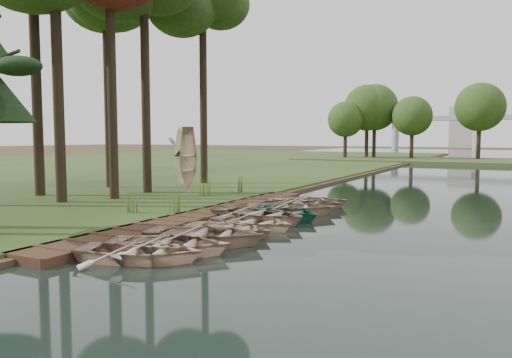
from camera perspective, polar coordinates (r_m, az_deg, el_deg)
The scene contains 21 objects.
ground at distance 18.82m, azimuth -2.20°, elevation -5.13°, with size 300.00×300.00×0.00m, color #3D2F1D.
boardwalk at distance 19.63m, azimuth -6.26°, elevation -4.29°, with size 1.60×16.00×0.30m, color #392416.
peninsula at distance 66.15m, azimuth 26.61°, elevation 1.71°, with size 50.00×14.00×0.45m, color #39471F.
far_trees at distance 66.30m, azimuth 23.91°, elevation 7.18°, with size 45.60×5.60×8.80m.
building_b at distance 161.72m, azimuth 22.76°, elevation 5.45°, with size 8.00×8.00×12.00m, color #A5A5A0.
rowboat_0 at distance 13.31m, azimuth -13.13°, elevation -7.71°, with size 2.37×3.32×0.69m, color #CAAE93.
rowboat_1 at distance 13.97m, azimuth -9.97°, elevation -7.01°, with size 2.46×3.45×0.71m, color #CAAE93.
rowboat_2 at distance 15.08m, azimuth -5.89°, elevation -6.00°, with size 2.60×3.64×0.75m, color #CAAE93.
rowboat_3 at distance 16.24m, azimuth -3.21°, elevation -5.43°, with size 2.18×3.05×0.63m, color #CAAE93.
rowboat_4 at distance 17.41m, azimuth -0.44°, elevation -4.69°, with size 2.22×3.11×0.64m, color #CAAE93.
rowboat_5 at distance 18.74m, azimuth 0.30°, elevation -3.77°, with size 2.76×3.86×0.80m, color #CAAE93.
rowboat_6 at distance 19.62m, azimuth 3.04°, elevation -3.55°, with size 2.39×3.34×0.69m, color #2D7E66.
rowboat_7 at distance 20.61m, azimuth 3.99°, elevation -3.05°, with size 2.62×3.67×0.76m, color #CAAE93.
rowboat_8 at distance 22.33m, azimuth 5.55°, elevation -2.51°, with size 2.45×3.43×0.71m, color #CAAE93.
rowboat_9 at distance 23.06m, azimuth 6.24°, elevation -2.29°, with size 2.44×3.42×0.71m, color #CAAE93.
stored_rowboat at distance 26.51m, azimuth -7.87°, elevation -0.82°, with size 2.49×3.49×0.72m, color #CAAE93.
tree_6 at distance 33.10m, azimuth -6.12°, elevation 18.95°, with size 4.44×4.44×13.10m.
reeds_0 at distance 19.78m, azimuth -9.36°, elevation -2.35°, with size 0.60×0.60×1.01m, color #3F661E.
reeds_1 at distance 20.08m, azimuth -14.22°, elevation -2.49°, with size 0.60×0.60×0.89m, color #3F661E.
reeds_2 at distance 26.46m, azimuth -2.08°, elevation -0.59°, with size 0.60×0.60×0.91m, color #3F661E.
reeds_3 at distance 25.40m, azimuth -5.82°, elevation -0.64°, with size 0.60×0.60×1.08m, color #3F661E.
Camera 1 is at (9.25, -16.06, 3.26)m, focal length 35.00 mm.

